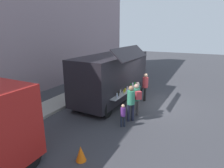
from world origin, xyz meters
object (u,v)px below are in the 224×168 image
object	(u,v)px
child_near_queue	(123,113)
customer_mid_with_backpack	(137,97)
trash_bin	(106,78)
traffic_cone_orange	(81,154)
customer_rear_waiting	(131,100)
customer_front_ordering	(137,93)
customer_extra_browsing	(145,85)
food_truck_main	(112,76)

from	to	relation	value
child_near_queue	customer_mid_with_backpack	bearing A→B (deg)	-39.76
trash_bin	customer_mid_with_backpack	bearing A→B (deg)	-138.71
traffic_cone_orange	customer_rear_waiting	world-z (taller)	customer_rear_waiting
customer_rear_waiting	child_near_queue	xyz separation A→B (m)	(-0.72, 0.10, -0.42)
trash_bin	customer_front_ordering	bearing A→B (deg)	-135.31
customer_extra_browsing	trash_bin	bearing A→B (deg)	-45.00
food_truck_main	traffic_cone_orange	distance (m)	6.20
traffic_cone_orange	customer_extra_browsing	size ratio (longest dim) A/B	0.31
customer_front_ordering	food_truck_main	bearing A→B (deg)	12.17
food_truck_main	customer_mid_with_backpack	bearing A→B (deg)	-123.46
traffic_cone_orange	food_truck_main	bearing A→B (deg)	16.04
customer_mid_with_backpack	customer_extra_browsing	xyz separation A→B (m)	(2.38, 0.25, 0.00)
child_near_queue	customer_front_ordering	bearing A→B (deg)	-31.45
food_truck_main	customer_rear_waiting	size ratio (longest dim) A/B	3.45
trash_bin	customer_extra_browsing	xyz separation A→B (m)	(-2.72, -4.23, 0.62)
food_truck_main	customer_rear_waiting	world-z (taller)	food_truck_main
child_near_queue	customer_extra_browsing	bearing A→B (deg)	-32.58
customer_front_ordering	child_near_queue	world-z (taller)	customer_front_ordering
customer_mid_with_backpack	customer_extra_browsing	distance (m)	2.39
customer_front_ordering	customer_rear_waiting	world-z (taller)	customer_rear_waiting
trash_bin	customer_front_ordering	distance (m)	6.04
customer_front_ordering	customer_mid_with_backpack	size ratio (longest dim) A/B	0.93
customer_mid_with_backpack	child_near_queue	xyz separation A→B (m)	(-1.43, 0.14, -0.38)
food_truck_main	customer_extra_browsing	size ratio (longest dim) A/B	3.55
customer_mid_with_backpack	customer_extra_browsing	bearing A→B (deg)	-36.66
customer_mid_with_backpack	child_near_queue	world-z (taller)	customer_mid_with_backpack
traffic_cone_orange	customer_rear_waiting	distance (m)	3.67
food_truck_main	traffic_cone_orange	size ratio (longest dim) A/B	11.30
customer_rear_waiting	customer_extra_browsing	distance (m)	3.09
traffic_cone_orange	child_near_queue	xyz separation A→B (m)	(2.83, -0.34, 0.39)
food_truck_main	traffic_cone_orange	bearing A→B (deg)	-161.38
traffic_cone_orange	customer_mid_with_backpack	xyz separation A→B (m)	(4.26, -0.48, 0.77)
customer_front_ordering	traffic_cone_orange	bearing A→B (deg)	120.87
customer_front_ordering	customer_mid_with_backpack	xyz separation A→B (m)	(-0.82, -0.25, 0.10)
customer_rear_waiting	child_near_queue	world-z (taller)	customer_rear_waiting
customer_rear_waiting	customer_extra_browsing	world-z (taller)	customer_rear_waiting
trash_bin	traffic_cone_orange	bearing A→B (deg)	-156.87
traffic_cone_orange	trash_bin	world-z (taller)	trash_bin
customer_front_ordering	customer_mid_with_backpack	distance (m)	0.87
food_truck_main	customer_mid_with_backpack	xyz separation A→B (m)	(-1.57, -2.16, -0.53)
trash_bin	customer_mid_with_backpack	distance (m)	6.81
customer_extra_browsing	child_near_queue	bearing A→B (deg)	79.43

